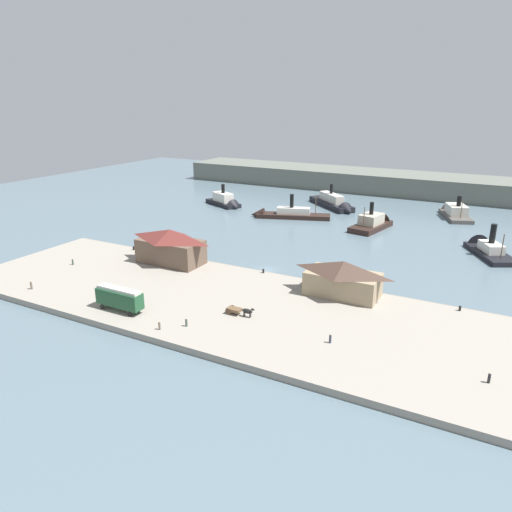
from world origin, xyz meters
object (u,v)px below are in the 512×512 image
(ferry_departing_north, at_px, (283,214))
(ferry_moored_west, at_px, (454,212))
(pedestrian_walking_east, at_px, (330,339))
(pedestrian_standing_center, at_px, (186,323))
(ferry_shed_central_terminal, at_px, (171,246))
(mooring_post_center_east, at_px, (134,248))
(ferry_mid_harbor, at_px, (485,248))
(pedestrian_at_waters_edge, at_px, (489,378))
(horse_cart, at_px, (239,310))
(pedestrian_by_tram, at_px, (159,326))
(street_tram, at_px, (119,297))
(mooring_post_west, at_px, (263,271))
(pedestrian_near_cart, at_px, (73,262))
(mooring_post_center_west, at_px, (460,308))
(ferry_shed_east_terminal, at_px, (343,278))
(ferry_near_quay, at_px, (226,202))
(ferry_approaching_east, at_px, (335,204))
(pedestrian_near_east_shed, at_px, (31,285))
(ferry_outer_harbor, at_px, (374,223))

(ferry_departing_north, xyz_separation_m, ferry_moored_west, (49.40, 29.07, 0.32))
(pedestrian_walking_east, bearing_deg, pedestrian_standing_center, -165.51)
(ferry_shed_central_terminal, height_order, mooring_post_center_east, ferry_shed_central_terminal)
(pedestrian_walking_east, distance_m, ferry_mid_harbor, 69.05)
(pedestrian_standing_center, bearing_deg, pedestrian_at_waters_edge, 6.96)
(pedestrian_standing_center, height_order, mooring_post_center_east, pedestrian_standing_center)
(horse_cart, distance_m, ferry_moored_west, 105.53)
(mooring_post_center_east, xyz_separation_m, ferry_moored_west, (66.15, 82.44, -0.18))
(pedestrian_standing_center, distance_m, pedestrian_by_tram, 4.49)
(street_tram, relative_size, horse_cart, 1.72)
(ferry_shed_central_terminal, xyz_separation_m, mooring_post_west, (22.16, 4.08, -3.62))
(pedestrian_near_cart, distance_m, pedestrian_standing_center, 43.83)
(pedestrian_at_waters_edge, bearing_deg, mooring_post_center_west, 105.25)
(ferry_shed_east_terminal, bearing_deg, horse_cart, -126.97)
(ferry_near_quay, bearing_deg, ferry_approaching_east, 23.01)
(ferry_shed_central_terminal, relative_size, ferry_approaching_east, 0.67)
(pedestrian_near_cart, bearing_deg, mooring_post_center_east, 73.76)
(horse_cart, distance_m, ferry_approaching_east, 96.72)
(pedestrian_standing_center, bearing_deg, pedestrian_near_east_shed, -178.02)
(street_tram, bearing_deg, ferry_shed_central_terminal, 107.87)
(pedestrian_near_cart, distance_m, ferry_departing_north, 72.01)
(pedestrian_by_tram, relative_size, ferry_departing_north, 0.06)
(street_tram, distance_m, pedestrian_by_tram, 11.68)
(pedestrian_standing_center, relative_size, ferry_outer_harbor, 0.08)
(pedestrian_near_cart, relative_size, mooring_post_west, 1.72)
(ferry_moored_west, bearing_deg, ferry_outer_harbor, -125.39)
(ferry_shed_central_terminal, bearing_deg, street_tram, -72.13)
(mooring_post_center_east, xyz_separation_m, mooring_post_center_west, (77.33, 0.10, 0.00))
(ferry_shed_east_terminal, bearing_deg, pedestrian_standing_center, -126.24)
(pedestrian_by_tram, xyz_separation_m, mooring_post_west, (2.67, 32.41, -0.24))
(ferry_shed_central_terminal, relative_size, ferry_moored_west, 0.76)
(ferry_outer_harbor, bearing_deg, street_tram, -105.82)
(street_tram, bearing_deg, mooring_post_center_west, 28.11)
(mooring_post_center_east, bearing_deg, street_tram, -51.75)
(mooring_post_west, bearing_deg, ferry_near_quay, 128.09)
(pedestrian_by_tram, xyz_separation_m, ferry_moored_west, (32.07, 114.14, -0.42))
(pedestrian_by_tram, xyz_separation_m, ferry_near_quay, (-43.39, 91.18, -0.29))
(mooring_post_center_west, bearing_deg, pedestrian_standing_center, -144.36)
(street_tram, xyz_separation_m, mooring_post_center_east, (-22.86, 29.00, -2.07))
(ferry_near_quay, bearing_deg, ferry_shed_central_terminal, -69.17)
(mooring_post_center_east, distance_m, ferry_approaching_east, 79.65)
(pedestrian_standing_center, xyz_separation_m, pedestrian_by_tram, (-3.24, -3.11, -0.01))
(ferry_shed_east_terminal, height_order, ferry_outer_harbor, ferry_outer_harbor)
(pedestrian_near_east_shed, distance_m, mooring_post_west, 47.92)
(pedestrian_near_east_shed, height_order, ferry_near_quay, ferry_near_quay)
(ferry_shed_central_terminal, relative_size, pedestrian_standing_center, 10.14)
(ferry_near_quay, bearing_deg, mooring_post_west, -51.91)
(street_tram, bearing_deg, pedestrian_standing_center, 1.63)
(ferry_shed_central_terminal, xyz_separation_m, street_tram, (8.27, -25.63, -1.56))
(pedestrian_at_waters_edge, bearing_deg, mooring_post_west, 153.22)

